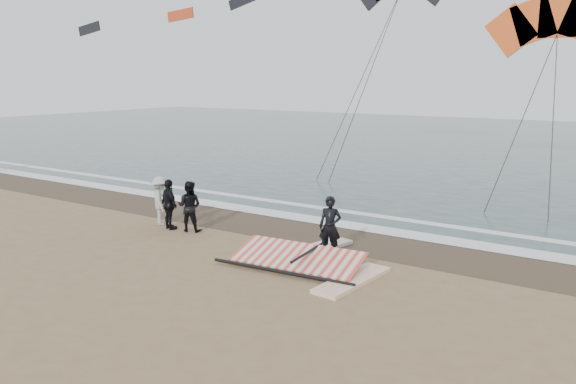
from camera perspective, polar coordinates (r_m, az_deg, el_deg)
name	(u,v)px	position (r m, az deg, el deg)	size (l,w,h in m)	color
ground	(243,277)	(14.32, -4.63, -8.58)	(120.00, 120.00, 0.00)	#8C704C
sea	(516,145)	(44.67, 22.14, 4.42)	(120.00, 54.00, 0.02)	#233838
wet_sand	(329,235)	(17.91, 4.18, -4.39)	(120.00, 2.80, 0.01)	#4C3D2B
foam_near	(349,225)	(19.10, 6.21, -3.35)	(120.00, 0.90, 0.01)	white
foam_far	(370,215)	(20.59, 8.34, -2.30)	(120.00, 0.45, 0.01)	white
man_main	(330,227)	(15.64, 4.30, -3.53)	(0.63, 0.41, 1.72)	black
board_white	(353,280)	(14.01, 6.57, -8.86)	(0.71, 2.54, 0.10)	white
board_cream	(317,248)	(16.37, 2.95, -5.75)	(0.67, 2.51, 0.10)	silver
trio_cluster	(172,203)	(18.96, -11.71, -1.13)	(2.49, 1.24, 1.67)	black
sail_rig	(298,258)	(15.04, 1.01, -6.76)	(4.03, 1.96, 0.49)	black
kite_red	(558,29)	(30.86, 25.72, 14.73)	(7.70, 5.08, 12.22)	#EE571C
distant_kites	(156,9)	(56.97, -13.24, 17.66)	(17.08, 6.12, 5.10)	red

